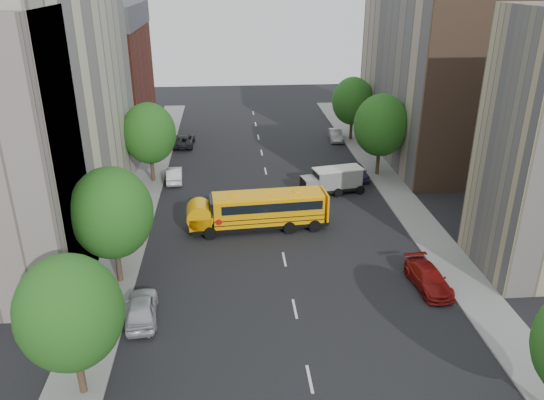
{
  "coord_description": "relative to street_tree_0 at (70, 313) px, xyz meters",
  "views": [
    {
      "loc": [
        -3.63,
        -34.46,
        18.73
      ],
      "look_at": [
        -0.53,
        2.0,
        2.86
      ],
      "focal_mm": 35.0,
      "sensor_mm": 36.0,
      "label": 1
    }
  ],
  "objects": [
    {
      "name": "parked_car_5",
      "position": [
        20.13,
        39.88,
        -3.98
      ],
      "size": [
        1.68,
        4.08,
        1.31
      ],
      "primitive_type": "imported",
      "rotation": [
        0.0,
        0.0,
        -0.07
      ],
      "color": "gray",
      "rests_on": "ground"
    },
    {
      "name": "school_bus",
      "position": [
        9.44,
        17.02,
        -2.96
      ],
      "size": [
        10.81,
        3.29,
        3.01
      ],
      "rotation": [
        0.0,
        0.0,
        0.07
      ],
      "color": "black",
      "rests_on": "ground"
    },
    {
      "name": "parked_car_1",
      "position": [
        2.04,
        27.93,
        -3.96
      ],
      "size": [
        1.71,
        4.21,
        1.36
      ],
      "primitive_type": "imported",
      "rotation": [
        0.0,
        0.0,
        3.21
      ],
      "color": "silver",
      "rests_on": "ground"
    },
    {
      "name": "street_tree_5",
      "position": [
        22.0,
        40.0,
        0.06
      ],
      "size": [
        4.86,
        4.86,
        7.51
      ],
      "color": "#38281C",
      "rests_on": "ground"
    },
    {
      "name": "sidewalk_right",
      "position": [
        22.5,
        19.0,
        -4.58
      ],
      "size": [
        3.0,
        80.0,
        0.12
      ],
      "primitive_type": "cube",
      "color": "slate",
      "rests_on": "ground"
    },
    {
      "name": "parked_car_0",
      "position": [
        2.0,
        5.78,
        -3.9
      ],
      "size": [
        2.12,
        4.5,
        1.49
      ],
      "primitive_type": "imported",
      "rotation": [
        0.0,
        0.0,
        3.22
      ],
      "color": "#B3B3BA",
      "rests_on": "ground"
    },
    {
      "name": "ground",
      "position": [
        11.0,
        14.0,
        -4.64
      ],
      "size": [
        120.0,
        120.0,
        0.0
      ],
      "primitive_type": "plane",
      "color": "black",
      "rests_on": "ground"
    },
    {
      "name": "street_tree_2",
      "position": [
        0.0,
        28.0,
        0.19
      ],
      "size": [
        4.99,
        4.99,
        7.71
      ],
      "color": "#38281C",
      "rests_on": "ground"
    },
    {
      "name": "parked_car_3",
      "position": [
        19.8,
        7.66,
        -3.97
      ],
      "size": [
        2.27,
        4.77,
        1.34
      ],
      "primitive_type": "imported",
      "rotation": [
        0.0,
        0.0,
        0.09
      ],
      "color": "maroon",
      "rests_on": "ground"
    },
    {
      "name": "parked_car_2",
      "position": [
        2.2,
        39.24,
        -3.97
      ],
      "size": [
        2.38,
        4.9,
        1.34
      ],
      "primitive_type": "imported",
      "rotation": [
        0.0,
        0.0,
        3.11
      ],
      "color": "black",
      "rests_on": "ground"
    },
    {
      "name": "street_tree_4",
      "position": [
        22.0,
        28.0,
        0.43
      ],
      "size": [
        5.25,
        5.25,
        8.1
      ],
      "color": "#38281C",
      "rests_on": "ground"
    },
    {
      "name": "parked_car_4",
      "position": [
        19.8,
        27.27,
        -3.95
      ],
      "size": [
        1.95,
        4.17,
        1.38
      ],
      "primitive_type": "imported",
      "rotation": [
        0.0,
        0.0,
        0.08
      ],
      "color": "#373760",
      "rests_on": "ground"
    },
    {
      "name": "building_right_sidewall",
      "position": [
        29.0,
        23.0,
        4.36
      ],
      "size": [
        10.1,
        0.3,
        18.0
      ],
      "primitive_type": "cube",
      "color": "brown",
      "rests_on": "ground"
    },
    {
      "name": "building_left_redbrick",
      "position": [
        -7.0,
        42.0,
        1.86
      ],
      "size": [
        10.0,
        15.0,
        13.0
      ],
      "primitive_type": "cube",
      "color": "maroon",
      "rests_on": "ground"
    },
    {
      "name": "building_right_far",
      "position": [
        29.0,
        34.0,
        4.36
      ],
      "size": [
        10.0,
        22.0,
        18.0
      ],
      "primitive_type": "cube",
      "color": "tan",
      "rests_on": "ground"
    },
    {
      "name": "building_left_cream",
      "position": [
        -7.0,
        20.0,
        5.36
      ],
      "size": [
        10.0,
        26.0,
        20.0
      ],
      "primitive_type": "cube",
      "color": "beige",
      "rests_on": "ground"
    },
    {
      "name": "street_tree_1",
      "position": [
        0.0,
        10.0,
        0.31
      ],
      "size": [
        5.12,
        5.12,
        7.9
      ],
      "color": "#38281C",
      "rests_on": "ground"
    },
    {
      "name": "lane_markings",
      "position": [
        11.0,
        24.0,
        -4.64
      ],
      "size": [
        0.15,
        64.0,
        0.01
      ],
      "primitive_type": "cube",
      "color": "silver",
      "rests_on": "ground"
    },
    {
      "name": "street_tree_0",
      "position": [
        0.0,
        0.0,
        0.0
      ],
      "size": [
        4.8,
        4.8,
        7.41
      ],
      "color": "#38281C",
      "rests_on": "ground"
    },
    {
      "name": "sidewalk_left",
      "position": [
        -0.5,
        19.0,
        -4.58
      ],
      "size": [
        3.0,
        80.0,
        0.12
      ],
      "primitive_type": "cube",
      "color": "slate",
      "rests_on": "ground"
    },
    {
      "name": "safari_truck",
      "position": [
        16.69,
        23.77,
        -3.4
      ],
      "size": [
        5.75,
        3.03,
        2.34
      ],
      "rotation": [
        0.0,
        0.0,
        0.2
      ],
      "color": "black",
      "rests_on": "ground"
    }
  ]
}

